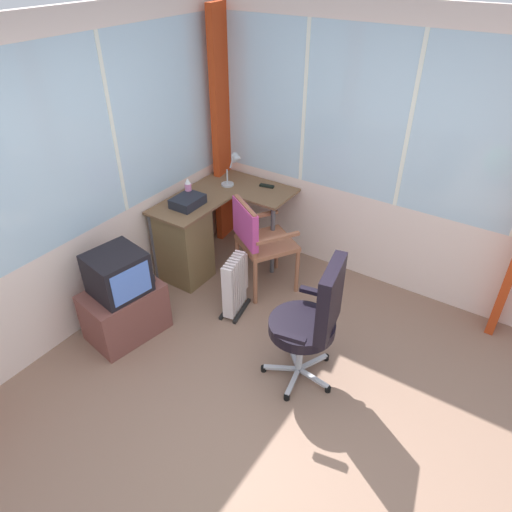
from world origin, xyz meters
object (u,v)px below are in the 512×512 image
spray_bottle (188,189)px  wooden_armchair (255,235)px  tv_on_stand (123,300)px  office_chair (314,317)px  desk_lamp (235,164)px  paper_tray (188,201)px  desk (189,239)px  space_heater (236,284)px  tv_remote (267,186)px

spray_bottle → wooden_armchair: bearing=-88.7°
spray_bottle → tv_on_stand: size_ratio=0.26×
office_chair → tv_on_stand: bearing=105.3°
desk_lamp → wooden_armchair: (-0.51, -0.58, -0.38)m
paper_tray → wooden_armchair: (0.13, -0.68, -0.21)m
spray_bottle → wooden_armchair: 0.81m
desk → office_chair: size_ratio=1.14×
desk_lamp → space_heater: size_ratio=0.59×
desk → space_heater: (-0.20, -0.71, -0.13)m
paper_tray → office_chair: (-0.59, -1.67, -0.20)m
desk_lamp → tv_on_stand: size_ratio=0.41×
desk_lamp → paper_tray: size_ratio=1.13×
desk → spray_bottle: spray_bottle is taller
desk → tv_remote: size_ratio=8.32×
spray_bottle → space_heater: bearing=-113.8°
tv_on_stand → space_heater: size_ratio=1.43×
space_heater → desk: bearing=74.4°
paper_tray → desk: bearing=-170.2°
wooden_armchair → space_heater: bearing=-174.9°
tv_remote → spray_bottle: (-0.64, 0.49, 0.09)m
desk → space_heater: bearing=-105.6°
desk_lamp → office_chair: size_ratio=0.31×
tv_remote → paper_tray: (-0.76, 0.41, 0.03)m
desk → tv_on_stand: (-0.98, -0.10, -0.06)m
wooden_armchair → tv_on_stand: 1.31m
desk_lamp → desk: bearing=172.1°
spray_bottle → office_chair: size_ratio=0.20×
wooden_armchair → desk: bearing=104.4°
wooden_armchair → tv_on_stand: wooden_armchair is taller
tv_remote → space_heater: 1.15m
spray_bottle → space_heater: size_ratio=0.38×
desk_lamp → tv_on_stand: (-1.66, -0.00, -0.63)m
tv_remote → desk: bearing=141.6°
tv_remote → tv_on_stand: bearing=158.6°
spray_bottle → space_heater: spray_bottle is taller
wooden_armchair → tv_on_stand: (-1.15, 0.58, -0.25)m
spray_bottle → wooden_armchair: (0.02, -0.76, -0.27)m
tv_remote → office_chair: (-1.34, -1.26, -0.16)m
desk_lamp → tv_on_stand: desk_lamp is taller
spray_bottle → desk: bearing=-149.1°
desk → tv_on_stand: 0.98m
tv_remote → space_heater: (-0.99, -0.30, -0.50)m
spray_bottle → paper_tray: (-0.12, -0.09, -0.06)m
tv_remote → tv_on_stand: (-1.77, 0.31, -0.42)m
desk_lamp → office_chair: (-1.23, -1.57, -0.37)m
tv_on_stand → space_heater: bearing=-38.1°
office_chair → spray_bottle: bearing=68.2°
wooden_armchair → office_chair: office_chair is taller
tv_on_stand → tv_remote: bearing=-9.8°
desk → spray_bottle: size_ratio=5.78×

